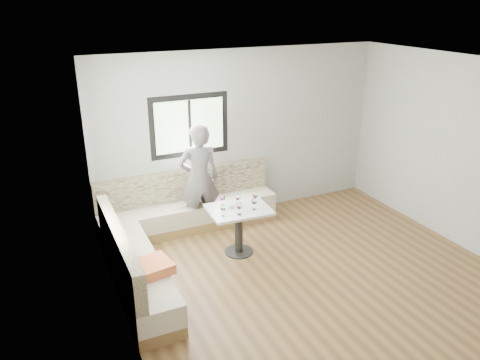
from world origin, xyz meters
The scene contains 11 objects.
room centered at (-0.08, 0.08, 1.41)m, with size 5.01×5.01×2.81m.
banquette centered at (-1.59, 1.62, 0.33)m, with size 2.90×2.80×0.95m.
table centered at (-0.65, 1.19, 0.54)m, with size 0.91×0.73×0.71m.
person centered at (-0.91, 2.10, 0.89)m, with size 0.65×0.42×1.78m, color #5A5257.
olive_ramekin centered at (-0.74, 1.28, 0.74)m, with size 0.11×0.11×0.04m.
wine_glass_a centered at (-0.95, 1.05, 0.84)m, with size 0.08×0.08×0.18m.
wine_glass_b centered at (-0.72, 1.00, 0.84)m, with size 0.08×0.08×0.18m.
wine_glass_c centered at (-0.47, 1.07, 0.84)m, with size 0.08×0.08×0.18m.
wine_glass_d centered at (-0.62, 1.29, 0.84)m, with size 0.08×0.08×0.18m.
wine_glass_e centered at (-0.35, 1.25, 0.84)m, with size 0.08×0.08×0.18m.
wine_glass_f centered at (-0.82, 1.38, 0.84)m, with size 0.08×0.08×0.18m.
Camera 1 is at (-3.19, -4.34, 3.55)m, focal length 35.00 mm.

